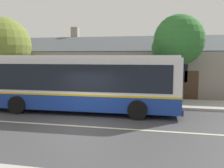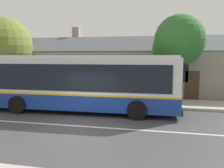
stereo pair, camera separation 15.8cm
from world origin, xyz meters
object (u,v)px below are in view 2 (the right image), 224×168
at_px(bench_by_building, 10,92).
at_px(street_tree_primary, 177,42).
at_px(transit_bus, 78,81).
at_px(bench_down_street, 62,94).
at_px(street_tree_secondary, 3,47).

xyz_separation_m(bench_by_building, street_tree_primary, (11.85, 1.79, 3.59)).
relative_size(transit_bus, bench_down_street, 7.61).
bearing_deg(bench_by_building, bench_down_street, -0.70).
bearing_deg(bench_by_building, street_tree_secondary, 134.69).
relative_size(bench_down_street, street_tree_primary, 0.25).
xyz_separation_m(transit_bus, street_tree_primary, (5.55, 4.34, 2.41)).
distance_m(street_tree_primary, street_tree_secondary, 13.30).
distance_m(transit_bus, bench_down_street, 3.50).
xyz_separation_m(street_tree_primary, street_tree_secondary, (-13.29, -0.33, -0.29)).
distance_m(transit_bus, street_tree_secondary, 8.97).
relative_size(transit_bus, street_tree_primary, 1.92).
bearing_deg(transit_bus, bench_by_building, 157.94).
xyz_separation_m(transit_bus, bench_down_street, (-2.15, 2.50, -1.18)).
bearing_deg(transit_bus, bench_down_street, 130.63).
distance_m(transit_bus, bench_by_building, 6.90).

